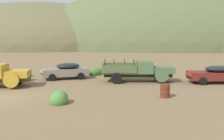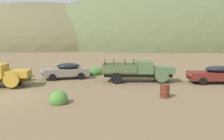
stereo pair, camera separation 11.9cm
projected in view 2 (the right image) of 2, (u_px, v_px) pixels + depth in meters
name	position (u px, v px, depth m)	size (l,w,h in m)	color
ground_plane	(6.00, 98.00, 16.60)	(300.00, 300.00, 0.00)	brown
hill_distant	(43.00, 47.00, 99.41)	(93.34, 69.52, 34.68)	brown
hill_center	(161.00, 48.00, 90.15)	(100.53, 55.31, 42.27)	#56603D
car_primer_gray	(64.00, 71.00, 23.95)	(4.86, 3.05, 1.57)	slate
truck_weathered_green	(143.00, 71.00, 22.38)	(6.51, 2.40, 2.16)	#232B1B
car_oxblood	(214.00, 74.00, 21.72)	(5.01, 2.16, 1.57)	maroon
oil_drum_spare	(165.00, 91.00, 16.57)	(0.67, 0.67, 0.92)	#5B2819
bush_between_trucks	(59.00, 99.00, 15.12)	(1.08, 1.27, 1.05)	#4C8438
bush_lone_scrub	(222.00, 74.00, 26.53)	(0.72, 0.63, 0.56)	#5B8E42
bush_front_right	(25.00, 78.00, 23.09)	(1.25, 1.24, 1.14)	#3D702D
bush_front_left	(95.00, 72.00, 26.50)	(1.41, 1.31, 1.06)	#3D702D
bush_back_edge	(29.00, 75.00, 25.50)	(0.69, 0.65, 0.66)	#5B8E42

